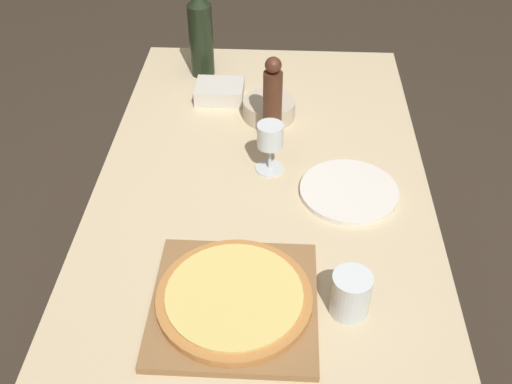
{
  "coord_description": "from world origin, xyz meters",
  "views": [
    {
      "loc": [
        0.05,
        -1.18,
        1.79
      ],
      "look_at": [
        -0.01,
        -0.06,
        0.84
      ],
      "focal_mm": 42.0,
      "sensor_mm": 36.0,
      "label": 1
    }
  ],
  "objects_px": {
    "wine_bottle": "(201,34)",
    "small_bowl": "(269,109)",
    "pepper_mill": "(272,102)",
    "wine_glass": "(270,139)",
    "pizza": "(234,297)"
  },
  "relations": [
    {
      "from": "wine_bottle",
      "to": "pepper_mill",
      "type": "bearing_deg",
      "value": -57.18
    },
    {
      "from": "wine_glass",
      "to": "small_bowl",
      "type": "distance_m",
      "value": 0.27
    },
    {
      "from": "wine_bottle",
      "to": "wine_glass",
      "type": "relative_size",
      "value": 2.38
    },
    {
      "from": "wine_glass",
      "to": "pepper_mill",
      "type": "bearing_deg",
      "value": 89.29
    },
    {
      "from": "wine_glass",
      "to": "small_bowl",
      "type": "xyz_separation_m",
      "value": [
        -0.01,
        0.26,
        -0.07
      ]
    },
    {
      "from": "wine_bottle",
      "to": "pizza",
      "type": "bearing_deg",
      "value": -79.43
    },
    {
      "from": "small_bowl",
      "to": "pepper_mill",
      "type": "bearing_deg",
      "value": -84.23
    },
    {
      "from": "pepper_mill",
      "to": "small_bowl",
      "type": "height_order",
      "value": "pepper_mill"
    },
    {
      "from": "pepper_mill",
      "to": "wine_glass",
      "type": "relative_size",
      "value": 1.83
    },
    {
      "from": "wine_bottle",
      "to": "wine_glass",
      "type": "xyz_separation_m",
      "value": [
        0.25,
        -0.52,
        -0.04
      ]
    },
    {
      "from": "wine_glass",
      "to": "wine_bottle",
      "type": "bearing_deg",
      "value": 115.18
    },
    {
      "from": "wine_bottle",
      "to": "small_bowl",
      "type": "xyz_separation_m",
      "value": [
        0.24,
        -0.26,
        -0.12
      ]
    },
    {
      "from": "small_bowl",
      "to": "pizza",
      "type": "bearing_deg",
      "value": -93.67
    },
    {
      "from": "wine_bottle",
      "to": "wine_glass",
      "type": "distance_m",
      "value": 0.58
    },
    {
      "from": "pizza",
      "to": "wine_bottle",
      "type": "relative_size",
      "value": 0.96
    }
  ]
}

